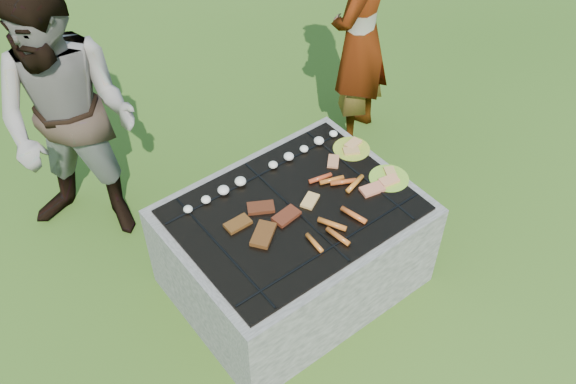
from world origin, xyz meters
The scene contains 10 objects.
lawn centered at (0.00, 0.00, 0.00)m, with size 60.00×60.00×0.00m, color #254711.
fire_pit centered at (0.00, 0.00, 0.28)m, with size 1.30×1.00×0.62m.
mushrooms centered at (0.04, 0.33, 0.63)m, with size 1.05×0.06×0.04m.
pork_slabs centered at (-0.19, 0.02, 0.62)m, with size 0.37×0.32×0.02m.
sausages centered at (0.19, -0.13, 0.63)m, with size 0.53×0.48×0.03m.
bread_on_grate centered at (0.32, -0.03, 0.62)m, with size 0.46×0.41×0.02m.
plate_far centered at (0.56, 0.17, 0.61)m, with size 0.27×0.27×0.03m.
plate_near centered at (0.56, -0.14, 0.61)m, with size 0.27×0.27×0.03m.
cook centered at (1.19, 0.81, 0.79)m, with size 0.58×0.38×1.59m, color #A39788.
bystander centered at (-0.70, 1.11, 0.84)m, with size 0.82×0.64×1.68m, color gray.
Camera 1 is at (-1.44, -1.81, 3.07)m, focal length 40.00 mm.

